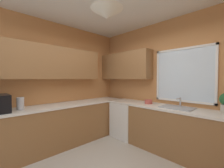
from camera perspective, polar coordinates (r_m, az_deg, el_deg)
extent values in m
cube|color=#C6844C|center=(3.42, 21.04, 0.59)|extent=(3.79, 0.06, 2.75)
cube|color=#C6844C|center=(3.55, -22.59, 0.62)|extent=(0.06, 3.66, 2.75)
cube|color=silver|center=(3.25, 26.79, 3.26)|extent=(1.07, 0.02, 1.03)
cube|color=white|center=(3.29, 26.87, 12.57)|extent=(1.15, 0.04, 0.04)
cube|color=white|center=(3.27, 26.59, -6.12)|extent=(1.15, 0.04, 0.04)
cube|color=white|center=(3.46, 18.00, 3.28)|extent=(0.04, 0.04, 1.11)
cube|color=white|center=(3.10, 36.49, 3.16)|extent=(0.04, 0.04, 1.11)
cube|color=olive|center=(3.32, -24.72, 7.85)|extent=(0.32, 2.48, 0.70)
cube|color=olive|center=(3.86, 5.15, 7.17)|extent=(1.52, 0.32, 0.70)
cone|color=silver|center=(2.13, -2.07, 26.40)|extent=(0.44, 0.44, 0.14)
cube|color=olive|center=(3.40, -20.20, -15.60)|extent=(0.62, 3.24, 0.86)
cube|color=silver|center=(3.29, -20.29, -8.09)|extent=(0.65, 3.27, 0.04)
cube|color=olive|center=(3.19, 21.70, -16.80)|extent=(2.85, 0.62, 0.86)
cube|color=silver|center=(3.07, 21.81, -8.82)|extent=(2.88, 0.65, 0.04)
cube|color=white|center=(3.72, 5.71, -13.99)|extent=(0.60, 0.60, 0.86)
cylinder|color=#B7B7BC|center=(3.03, -32.91, -6.60)|extent=(0.12, 0.12, 0.22)
cube|color=#9EA0A5|center=(3.01, 24.67, -8.62)|extent=(0.58, 0.40, 0.02)
cylinder|color=#B7B7BC|center=(3.14, 25.76, -6.60)|extent=(0.03, 0.03, 0.18)
cylinder|color=#B7B7BC|center=(3.04, 25.13, -5.26)|extent=(0.02, 0.20, 0.02)
cylinder|color=#B74C42|center=(3.27, 14.45, -6.93)|extent=(0.17, 0.17, 0.09)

